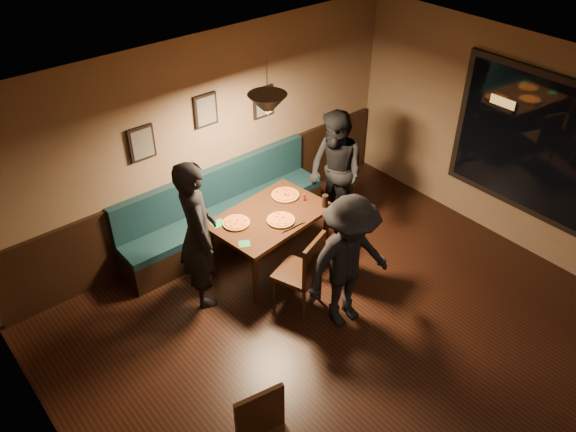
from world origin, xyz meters
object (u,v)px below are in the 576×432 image
object	(u,v)px
booth_bench	(225,209)
diner_right	(336,173)
chair_near_right	(340,247)
soda_glass	(325,201)
dining_table	(271,239)
tabasco_bottle	(304,197)
diner_left	(198,234)
chair_near_left	(297,272)
diner_front	(348,263)

from	to	relation	value
booth_bench	diner_right	xyz separation A→B (m)	(1.36, -0.70, 0.37)
chair_near_right	soda_glass	distance (m)	0.62
dining_table	chair_near_right	world-z (taller)	chair_near_right
dining_table	tabasco_bottle	bearing A→B (deg)	-10.98
diner_right	chair_near_right	bearing A→B (deg)	-36.19
booth_bench	diner_left	size ratio (longest dim) A/B	1.59
chair_near_left	chair_near_right	size ratio (longest dim) A/B	1.12
chair_near_left	diner_left	size ratio (longest dim) A/B	0.56
diner_right	soda_glass	world-z (taller)	diner_right
chair_near_right	dining_table	bearing A→B (deg)	104.85
diner_front	tabasco_bottle	xyz separation A→B (m)	(0.49, 1.30, -0.00)
diner_front	diner_left	bearing A→B (deg)	133.60
diner_left	dining_table	bearing A→B (deg)	-73.58
booth_bench	tabasco_bottle	size ratio (longest dim) A/B	24.94
booth_bench	diner_left	world-z (taller)	diner_left
chair_near_left	booth_bench	bearing A→B (deg)	66.62
dining_table	tabasco_bottle	distance (m)	0.70
booth_bench	soda_glass	bearing A→B (deg)	-53.95
diner_front	soda_glass	world-z (taller)	diner_front
booth_bench	diner_front	distance (m)	2.16
booth_bench	diner_front	bearing A→B (deg)	-84.92
chair_near_left	soda_glass	world-z (taller)	chair_near_left
booth_bench	diner_right	size ratio (longest dim) A/B	1.72
booth_bench	chair_near_right	world-z (taller)	booth_bench
diner_left	soda_glass	xyz separation A→B (m)	(1.66, -0.35, -0.08)
booth_bench	chair_near_right	xyz separation A→B (m)	(0.64, -1.55, -0.03)
booth_bench	chair_near_left	distance (m)	1.61
diner_left	diner_front	world-z (taller)	diner_left
chair_near_right	diner_left	xyz separation A→B (m)	(-1.51, 0.80, 0.47)
chair_near_right	diner_front	distance (m)	0.82
booth_bench	dining_table	bearing A→B (deg)	-79.37
dining_table	diner_right	size ratio (longest dim) A/B	0.83
diner_front	soda_glass	size ratio (longest dim) A/B	10.04
booth_bench	soda_glass	xyz separation A→B (m)	(0.80, -1.10, 0.36)
soda_glass	tabasco_bottle	xyz separation A→B (m)	(-0.12, 0.27, -0.02)
diner_front	chair_near_left	bearing A→B (deg)	125.13
diner_right	dining_table	bearing A→B (deg)	-81.55
dining_table	diner_left	world-z (taller)	diner_left
diner_left	tabasco_bottle	bearing A→B (deg)	-74.02
booth_bench	chair_near_right	bearing A→B (deg)	-67.41
booth_bench	diner_front	world-z (taller)	diner_front
dining_table	tabasco_bottle	xyz separation A→B (m)	(0.53, -0.04, 0.45)
diner_right	tabasco_bottle	xyz separation A→B (m)	(-0.68, -0.13, -0.03)
soda_glass	tabasco_bottle	world-z (taller)	soda_glass
diner_right	diner_front	xyz separation A→B (m)	(-1.17, -1.43, -0.03)
diner_left	tabasco_bottle	xyz separation A→B (m)	(1.54, -0.08, -0.11)
chair_near_right	tabasco_bottle	xyz separation A→B (m)	(0.04, 0.72, 0.37)
chair_near_right	diner_front	world-z (taller)	diner_front
chair_near_left	soda_glass	distance (m)	1.08
diner_right	diner_front	distance (m)	1.85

